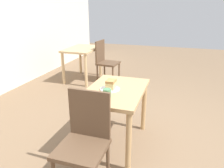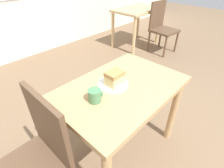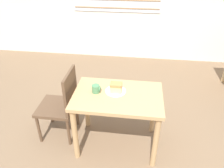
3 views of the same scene
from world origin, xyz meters
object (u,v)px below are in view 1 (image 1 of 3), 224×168
dining_table_near (115,99)px  chair_far_corner (105,60)px  cake_slice (111,84)px  dining_table_far (82,54)px  plate (110,89)px  coffee_mug (107,93)px  chair_near_window (85,138)px

dining_table_near → chair_far_corner: chair_far_corner is taller
cake_slice → dining_table_far: bearing=32.6°
chair_far_corner → plate: bearing=-153.8°
coffee_mug → plate: bearing=10.9°
cake_slice → plate: bearing=114.5°
dining_table_near → chair_near_window: bearing=172.9°
chair_far_corner → coffee_mug: size_ratio=9.69×
coffee_mug → chair_far_corner: bearing=20.1°
chair_near_window → coffee_mug: 0.53m
dining_table_near → chair_near_window: (-0.68, 0.08, -0.12)m
dining_table_far → chair_near_window: size_ratio=1.04×
coffee_mug → dining_table_far: bearing=30.7°
dining_table_far → cake_slice: cake_slice is taller
coffee_mug → dining_table_near: bearing=-4.4°
chair_far_corner → cake_slice: chair_far_corner is taller
chair_near_window → dining_table_far: bearing=115.6°
dining_table_far → chair_far_corner: size_ratio=1.04×
plate → cake_slice: bearing=-65.5°
plate → coffee_mug: bearing=-169.1°
chair_far_corner → cake_slice: 2.45m
dining_table_far → cake_slice: bearing=-147.4°
dining_table_near → coffee_mug: coffee_mug is taller
dining_table_far → cake_slice: (-2.18, -1.40, 0.18)m
chair_far_corner → coffee_mug: (-2.48, -0.91, 0.28)m
chair_far_corner → chair_near_window: bearing=-158.7°
chair_far_corner → cake_slice: size_ratio=7.19×
dining_table_far → dining_table_near: bearing=-146.2°
chair_near_window → coffee_mug: chair_near_window is taller
dining_table_near → coffee_mug: (-0.24, 0.02, 0.17)m
dining_table_far → chair_far_corner: 0.54m
dining_table_far → cake_slice: size_ratio=7.47×
coffee_mug → cake_slice: bearing=7.2°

